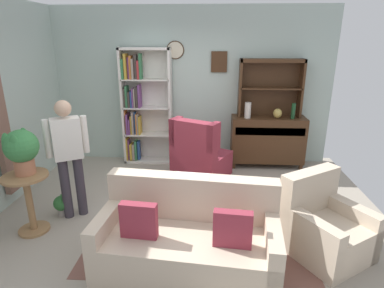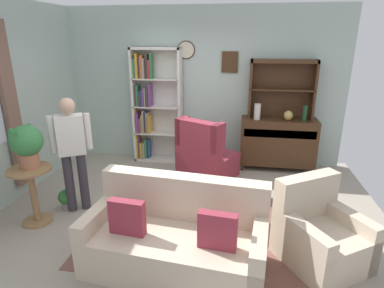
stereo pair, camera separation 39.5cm
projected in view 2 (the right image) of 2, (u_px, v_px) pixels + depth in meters
name	position (u px, v px, depth m)	size (l,w,h in m)	color
ground_plane	(182.00, 216.00, 4.30)	(5.40, 4.60, 0.02)	#9E9384
wall_back	(203.00, 87.00, 5.84)	(5.00, 0.09, 2.80)	#ADC1B7
area_rug	(194.00, 229.00, 3.99)	(2.52, 1.91, 0.01)	brown
bookshelf	(153.00, 106.00, 5.91)	(0.90, 0.30, 2.10)	silver
sideboard	(278.00, 142.00, 5.67)	(1.30, 0.45, 0.92)	#422816
sideboard_hutch	(282.00, 81.00, 5.43)	(1.10, 0.26, 1.00)	#422816
vase_tall	(257.00, 112.00, 5.48)	(0.11, 0.11, 0.27)	beige
vase_round	(288.00, 115.00, 5.43)	(0.15, 0.15, 0.17)	tan
bottle_wine	(305.00, 113.00, 5.35)	(0.07, 0.07, 0.27)	#194223
couch_floral	(177.00, 239.00, 3.28)	(1.88, 1.03, 0.90)	beige
armchair_floral	(320.00, 236.00, 3.36)	(1.05, 1.06, 0.88)	beige
wingback_chair	(205.00, 158.00, 5.26)	(1.06, 1.07, 1.05)	maroon
plant_stand	(33.00, 190.00, 4.00)	(0.52, 0.52, 0.75)	#997047
potted_plant_large	(26.00, 143.00, 3.86)	(0.39, 0.39, 0.53)	#AD6B4C
potted_plant_small	(66.00, 198.00, 4.41)	(0.20, 0.20, 0.28)	gray
person_reading	(72.00, 147.00, 4.17)	(0.49, 0.34, 1.56)	#38333D
coffee_table	(209.00, 198.00, 4.01)	(0.80, 0.50, 0.42)	#422816
book_stack	(201.00, 187.00, 4.09)	(0.21, 0.15, 0.07)	#3F3833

